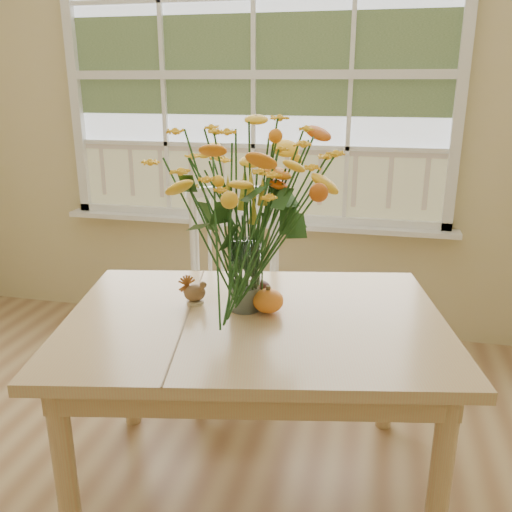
# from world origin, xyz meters

# --- Properties ---
(wall_back) EXTENTS (4.00, 0.02, 2.70)m
(wall_back) POSITION_xyz_m (0.00, 2.25, 1.35)
(wall_back) COLOR beige
(wall_back) RESTS_ON floor
(window) EXTENTS (2.42, 0.12, 1.74)m
(window) POSITION_xyz_m (0.00, 2.21, 1.53)
(window) COLOR silver
(window) RESTS_ON wall_back
(dining_table) EXTENTS (1.50, 1.20, 0.72)m
(dining_table) POSITION_xyz_m (0.34, 0.78, 0.63)
(dining_table) COLOR tan
(dining_table) RESTS_ON floor
(windsor_chair) EXTENTS (0.57, 0.55, 1.00)m
(windsor_chair) POSITION_xyz_m (0.08, 1.49, 0.56)
(windsor_chair) COLOR white
(windsor_chair) RESTS_ON floor
(flower_vase) EXTENTS (0.54, 0.54, 0.64)m
(flower_vase) POSITION_xyz_m (0.29, 0.84, 1.10)
(flower_vase) COLOR white
(flower_vase) RESTS_ON dining_table
(pumpkin) EXTENTS (0.11, 0.11, 0.09)m
(pumpkin) POSITION_xyz_m (0.38, 0.82, 0.76)
(pumpkin) COLOR orange
(pumpkin) RESTS_ON dining_table
(turkey_figurine) EXTENTS (0.10, 0.09, 0.10)m
(turkey_figurine) POSITION_xyz_m (0.09, 0.84, 0.76)
(turkey_figurine) COLOR #CCB78C
(turkey_figurine) RESTS_ON dining_table
(dark_gourd) EXTENTS (0.13, 0.08, 0.08)m
(dark_gourd) POSITION_xyz_m (0.33, 0.93, 0.76)
(dark_gourd) COLOR #38160F
(dark_gourd) RESTS_ON dining_table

